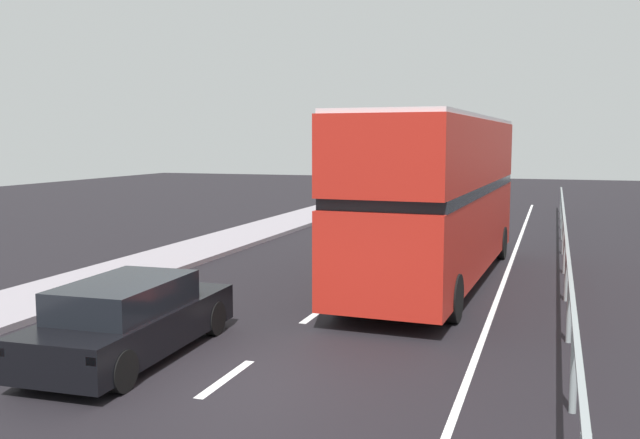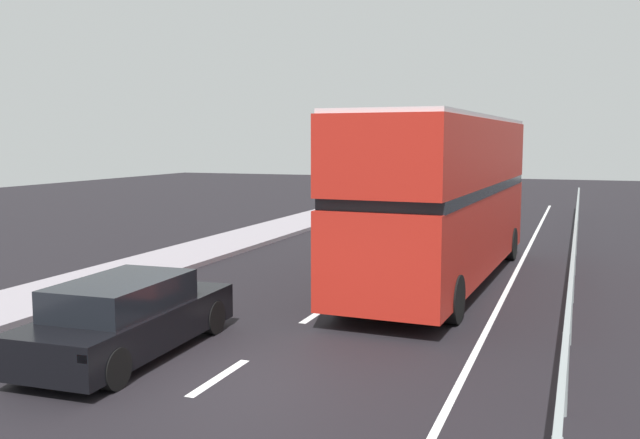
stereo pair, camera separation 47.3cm
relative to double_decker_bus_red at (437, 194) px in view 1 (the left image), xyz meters
The scene contains 6 objects.
ground_plane 9.07m from the double_decker_bus_red, 102.30° to the right, with size 74.55×120.00×0.10m, color black.
lane_paint_markings 2.35m from the double_decker_bus_red, 40.44° to the left, with size 3.70×46.00×0.01m.
bridge_side_railing 3.50m from the double_decker_bus_red, ahead, with size 0.10×42.00×1.19m.
double_decker_bus_red is the anchor object (origin of this frame).
hatchback_car_near 9.12m from the double_decker_bus_red, 115.60° to the right, with size 1.87×4.63×1.36m.
sedan_car_ahead 13.43m from the double_decker_bus_red, 108.48° to the left, with size 1.92×4.46×1.40m.
Camera 1 is at (4.73, -9.52, 3.68)m, focal length 39.33 mm.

